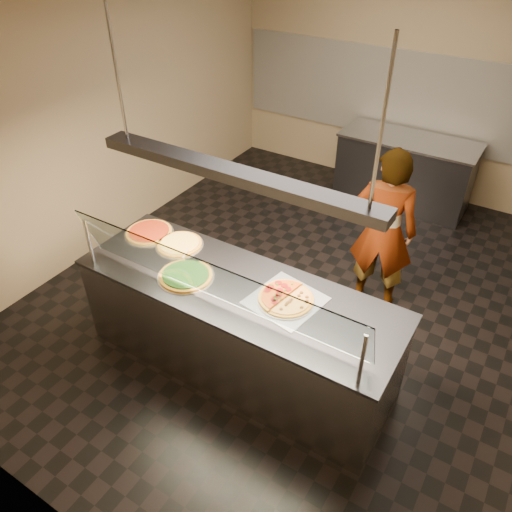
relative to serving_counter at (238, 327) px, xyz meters
The scene contains 19 objects.
ground 1.27m from the serving_counter, 90.10° to the left, with size 5.00×6.00×0.02m, color black.
wall_back 4.31m from the serving_counter, 90.03° to the left, with size 5.00×0.02×3.00m, color #968460.
wall_front 2.11m from the serving_counter, 90.07° to the right, with size 5.00×0.02×3.00m, color #968460.
wall_left 2.96m from the serving_counter, 154.95° to the left, with size 0.02×6.00×3.00m, color #968460.
tile_band 4.24m from the serving_counter, 90.03° to the left, with size 4.90×0.02×1.20m, color silver.
serving_counter is the anchor object (origin of this frame).
sneeze_guard 0.83m from the serving_counter, 90.00° to the right, with size 2.56×0.18×0.54m.
perforated_tray 0.64m from the serving_counter, ahead, with size 0.60×0.60×0.01m.
half_pizza_pepperoni 0.60m from the serving_counter, 10.49° to the left, with size 0.28×0.46×0.05m.
half_pizza_sausage 0.73m from the serving_counter, ahead, with size 0.28×0.46×0.04m.
pizza_spinach 0.66m from the serving_counter, 164.36° to the right, with size 0.48×0.48×0.03m.
pizza_cheese 0.93m from the serving_counter, 164.51° to the left, with size 0.43×0.43×0.03m.
pizza_tomato 1.26m from the serving_counter, 169.23° to the left, with size 0.46×0.46×0.03m.
pizza_spatula 0.75m from the serving_counter, behind, with size 0.24×0.21×0.02m.
prep_table 3.73m from the serving_counter, 86.17° to the left, with size 1.79×0.74×0.93m.
worker 1.73m from the serving_counter, 65.18° to the left, with size 0.63×0.42×1.74m, color #443C4B.
heat_lamp_housing 1.48m from the serving_counter, ahead, with size 2.30×0.18×0.08m, color #37373C.
lamp_rod_left 2.26m from the serving_counter, behind, with size 0.02×0.02×1.01m, color #B7B7BC.
lamp_rod_right 2.26m from the serving_counter, ahead, with size 0.02×0.02×1.01m, color #B7B7BC.
Camera 1 is at (1.80, -3.76, 3.55)m, focal length 35.00 mm.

